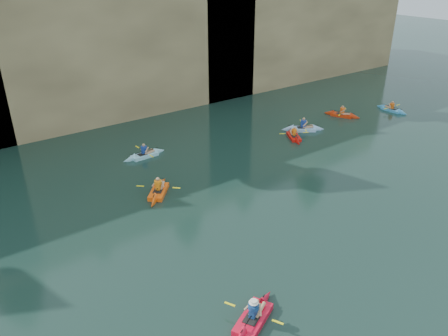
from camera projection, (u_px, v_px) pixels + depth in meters
ground at (318, 269)px, 18.26m from camera, size 160.00×160.00×0.00m
cliff at (65, 31)px, 37.46m from camera, size 70.00×16.00×12.00m
cliff_slab_center at (123, 45)px, 33.26m from camera, size 24.00×2.40×11.40m
cliff_slab_east at (308, 31)px, 44.16m from camera, size 26.00×2.40×9.84m
sea_cave_center at (55, 113)px, 31.41m from camera, size 3.50×1.00×3.20m
sea_cave_east at (214, 76)px, 38.52m from camera, size 5.00×1.00×4.50m
main_kayaker at (253, 319)px, 15.55m from camera, size 3.33×2.18×1.24m
kayaker_orange at (159, 191)px, 23.98m from camera, size 2.73×2.92×1.24m
kayaker_ltblue_near at (303, 129)px, 32.65m from camera, size 3.08×2.46×1.27m
kayaker_red_far at (294, 136)px, 31.33m from camera, size 1.96×2.89×1.07m
kayaker_ltblue_mid at (144, 155)px, 28.37m from camera, size 3.07×2.30×1.16m
kayaker_blue_east at (391, 109)px, 36.80m from camera, size 2.12×2.99×1.06m
kayaker_extra_east at (342, 115)px, 35.56m from camera, size 2.04×2.96×1.13m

